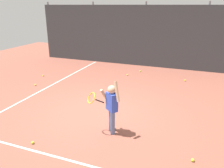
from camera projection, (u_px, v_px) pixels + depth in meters
name	position (u px, v px, depth m)	size (l,w,h in m)	color
ground_plane	(97.00, 111.00, 6.56)	(20.00, 20.00, 0.00)	brown
court_line_baseline	(53.00, 156.00, 4.62)	(9.00, 0.05, 0.00)	white
court_line_sideline	(44.00, 89.00, 8.32)	(0.05, 9.00, 0.00)	white
back_fence_windscreen	(144.00, 36.00, 11.02)	(11.37, 0.08, 2.95)	#383D42
fence_post_0	(50.00, 30.00, 12.91)	(0.09, 0.09, 3.10)	slate
fence_post_1	(94.00, 32.00, 11.98)	(0.09, 0.09, 3.10)	slate
fence_post_2	(145.00, 35.00, 11.05)	(0.09, 0.09, 3.10)	slate
fence_post_3	(205.00, 38.00, 10.11)	(0.09, 0.09, 3.10)	slate
tennis_player	(111.00, 105.00, 5.28)	(0.89, 0.50, 1.35)	slate
tennis_ball_0	(127.00, 75.00, 9.88)	(0.07, 0.07, 0.07)	#CCE033
tennis_ball_1	(185.00, 80.00, 9.16)	(0.07, 0.07, 0.07)	#CCE033
tennis_ball_2	(140.00, 71.00, 10.42)	(0.07, 0.07, 0.07)	#CCE033
tennis_ball_4	(33.00, 143.00, 5.02)	(0.07, 0.07, 0.07)	#CCE033
tennis_ball_5	(43.00, 76.00, 9.76)	(0.07, 0.07, 0.07)	#CCE033
tennis_ball_7	(193.00, 160.00, 4.46)	(0.07, 0.07, 0.07)	#CCE033
tennis_ball_8	(35.00, 85.00, 8.64)	(0.07, 0.07, 0.07)	#CCE033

